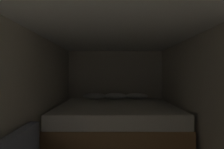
% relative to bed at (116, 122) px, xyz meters
% --- Properties ---
extents(wall_back, '(2.55, 0.05, 1.97)m').
position_rel_bed_xyz_m(wall_back, '(0.00, 1.05, 0.61)').
color(wall_back, beige).
rests_on(wall_back, ground).
extents(wall_left, '(0.05, 5.03, 1.97)m').
position_rel_bed_xyz_m(wall_left, '(-1.25, -1.49, 0.61)').
color(wall_left, beige).
rests_on(wall_left, ground).
extents(wall_right, '(0.05, 5.03, 1.97)m').
position_rel_bed_xyz_m(wall_right, '(1.25, -1.49, 0.61)').
color(wall_right, beige).
rests_on(wall_right, ground).
extents(ceiling_slab, '(2.55, 5.03, 0.05)m').
position_rel_bed_xyz_m(ceiling_slab, '(0.00, -1.49, 1.62)').
color(ceiling_slab, white).
rests_on(ceiling_slab, wall_left).
extents(bed, '(2.33, 1.98, 0.89)m').
position_rel_bed_xyz_m(bed, '(0.00, 0.00, 0.00)').
color(bed, '#9E7247').
rests_on(bed, ground).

